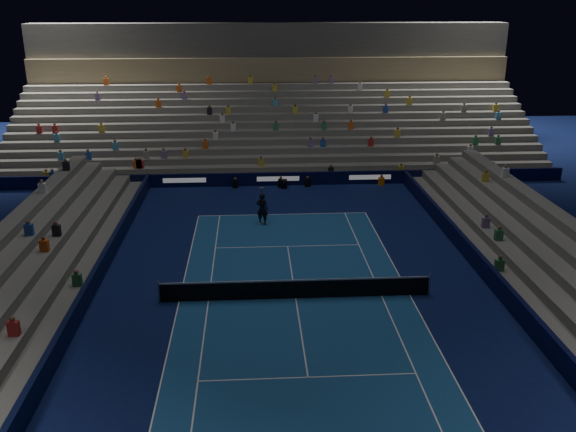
# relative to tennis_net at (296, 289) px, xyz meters

# --- Properties ---
(ground) EXTENTS (90.00, 90.00, 0.00)m
(ground) POSITION_rel_tennis_net_xyz_m (0.00, 0.00, -0.50)
(ground) COLOR #0B1444
(ground) RESTS_ON ground
(court_surface) EXTENTS (10.97, 23.77, 0.01)m
(court_surface) POSITION_rel_tennis_net_xyz_m (0.00, 0.00, -0.50)
(court_surface) COLOR navy
(court_surface) RESTS_ON ground
(sponsor_barrier_far) EXTENTS (44.00, 0.25, 1.00)m
(sponsor_barrier_far) POSITION_rel_tennis_net_xyz_m (0.00, 18.50, -0.00)
(sponsor_barrier_far) COLOR black
(sponsor_barrier_far) RESTS_ON ground
(sponsor_barrier_east) EXTENTS (0.25, 37.00, 1.00)m
(sponsor_barrier_east) POSITION_rel_tennis_net_xyz_m (9.70, 0.00, -0.00)
(sponsor_barrier_east) COLOR black
(sponsor_barrier_east) RESTS_ON ground
(sponsor_barrier_west) EXTENTS (0.25, 37.00, 1.00)m
(sponsor_barrier_west) POSITION_rel_tennis_net_xyz_m (-9.70, 0.00, -0.00)
(sponsor_barrier_west) COLOR black
(sponsor_barrier_west) RESTS_ON ground
(grandstand_main) EXTENTS (44.00, 15.20, 11.20)m
(grandstand_main) POSITION_rel_tennis_net_xyz_m (0.00, 27.90, 2.87)
(grandstand_main) COLOR slate
(grandstand_main) RESTS_ON ground
(grandstand_east) EXTENTS (5.00, 37.00, 2.50)m
(grandstand_east) POSITION_rel_tennis_net_xyz_m (13.17, 0.00, 0.41)
(grandstand_east) COLOR slate
(grandstand_east) RESTS_ON ground
(grandstand_west) EXTENTS (5.00, 37.00, 2.50)m
(grandstand_west) POSITION_rel_tennis_net_xyz_m (-13.17, 0.00, 0.41)
(grandstand_west) COLOR slate
(grandstand_west) RESTS_ON ground
(tennis_net) EXTENTS (12.90, 0.10, 1.10)m
(tennis_net) POSITION_rel_tennis_net_xyz_m (0.00, 0.00, 0.00)
(tennis_net) COLOR #B2B2B7
(tennis_net) RESTS_ON ground
(tennis_player) EXTENTS (0.85, 0.69, 2.03)m
(tennis_player) POSITION_rel_tennis_net_xyz_m (-1.36, 10.15, 0.51)
(tennis_player) COLOR black
(tennis_player) RESTS_ON ground
(broadcast_camera) EXTENTS (0.47, 0.91, 0.60)m
(broadcast_camera) POSITION_rel_tennis_net_xyz_m (0.41, 17.80, -0.19)
(broadcast_camera) COLOR black
(broadcast_camera) RESTS_ON ground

